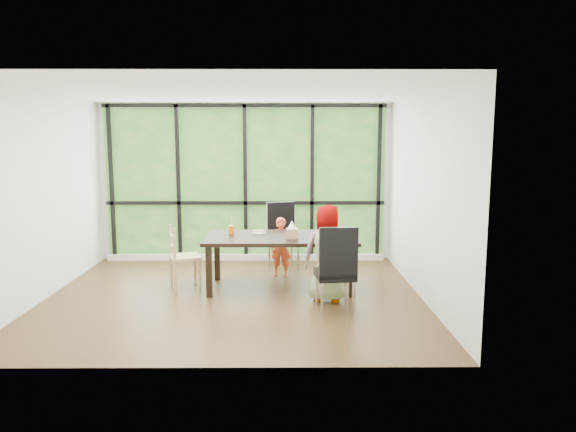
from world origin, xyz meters
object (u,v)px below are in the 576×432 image
object	(u,v)px
orange_cup	(231,230)
chair_interior_leather	(335,268)
chair_window_leather	(284,237)
green_cup	(342,236)
plate_far	(259,233)
tissue_box	(292,233)
white_mug	(351,233)
child_toddler	(281,247)
dining_table	(281,262)
plate_near	(323,239)
child_older	(329,253)
chair_end_beech	(185,257)

from	to	relation	value
orange_cup	chair_interior_leather	bearing A→B (deg)	-40.52
chair_window_leather	chair_interior_leather	size ratio (longest dim) A/B	1.00
green_cup	orange_cup	bearing A→B (deg)	162.50
plate_far	tissue_box	distance (m)	0.62
green_cup	white_mug	bearing A→B (deg)	66.29
child_toddler	orange_cup	size ratio (longest dim) A/B	7.35
child_toddler	green_cup	bearing A→B (deg)	-40.84
child_toddler	green_cup	size ratio (longest dim) A/B	7.31
chair_interior_leather	plate_far	world-z (taller)	chair_interior_leather
chair_interior_leather	tissue_box	xyz separation A→B (m)	(-0.52, 0.84, 0.28)
dining_table	green_cup	size ratio (longest dim) A/B	16.82
dining_table	orange_cup	size ratio (longest dim) A/B	16.91
dining_table	plate_near	world-z (taller)	plate_near
child_toddler	plate_near	bearing A→B (deg)	-48.39
chair_interior_leather	child_older	size ratio (longest dim) A/B	0.85
dining_table	plate_far	xyz separation A→B (m)	(-0.32, 0.23, 0.38)
dining_table	chair_end_beech	world-z (taller)	chair_end_beech
chair_window_leather	white_mug	xyz separation A→B (m)	(0.96, -1.02, 0.25)
chair_window_leather	dining_table	bearing A→B (deg)	-107.02
white_mug	green_cup	bearing A→B (deg)	-113.71
chair_interior_leather	orange_cup	world-z (taller)	chair_interior_leather
child_older	chair_window_leather	bearing A→B (deg)	-59.44
child_toddler	green_cup	world-z (taller)	child_toddler
chair_window_leather	tissue_box	distance (m)	1.28
chair_end_beech	white_mug	xyz separation A→B (m)	(2.35, 0.05, 0.34)
plate_far	orange_cup	distance (m)	0.40
plate_far	tissue_box	bearing A→B (deg)	-39.43
chair_window_leather	plate_near	xyz separation A→B (m)	(0.54, -1.32, 0.22)
orange_cup	child_older	bearing A→B (deg)	-29.95
chair_interior_leather	green_cup	bearing A→B (deg)	-109.40
dining_table	chair_interior_leather	size ratio (longest dim) A/B	1.95
child_older	white_mug	world-z (taller)	child_older
chair_end_beech	plate_near	size ratio (longest dim) A/B	3.47
child_toddler	orange_cup	bearing A→B (deg)	-138.29
tissue_box	plate_near	bearing A→B (deg)	-9.89
chair_end_beech	green_cup	size ratio (longest dim) A/B	7.18
plate_far	green_cup	distance (m)	1.28
chair_window_leather	tissue_box	world-z (taller)	chair_window_leather
plate_far	chair_interior_leather	bearing A→B (deg)	-51.26
tissue_box	chair_window_leather	bearing A→B (deg)	95.35
orange_cup	dining_table	bearing A→B (deg)	-13.48
dining_table	green_cup	distance (m)	0.99
white_mug	plate_far	bearing A→B (deg)	172.70
dining_table	child_toddler	bearing A→B (deg)	90.00
plate_far	child_older	bearing A→B (deg)	-41.08
dining_table	plate_near	xyz separation A→B (m)	(0.58, -0.24, 0.38)
dining_table	tissue_box	xyz separation A→B (m)	(0.15, -0.16, 0.44)
plate_far	green_cup	bearing A→B (deg)	-25.17
plate_far	white_mug	xyz separation A→B (m)	(1.32, -0.17, 0.03)
dining_table	green_cup	world-z (taller)	green_cup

